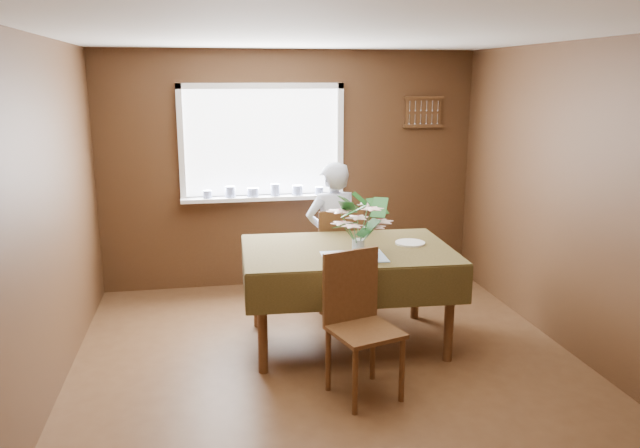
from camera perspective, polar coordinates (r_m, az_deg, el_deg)
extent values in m
plane|color=#4B2E19|center=(4.92, 1.21, -13.47)|extent=(4.50, 4.50, 0.00)
plane|color=white|center=(4.41, 1.38, 17.00)|extent=(4.50, 4.50, 0.00)
plane|color=brown|center=(6.68, -2.69, 4.95)|extent=(4.00, 0.00, 4.00)
plane|color=brown|center=(2.44, 12.40, -10.24)|extent=(4.00, 0.00, 4.00)
plane|color=brown|center=(4.54, -24.25, -0.16)|extent=(0.00, 4.50, 4.50)
plane|color=brown|center=(5.28, 23.06, 1.69)|extent=(0.00, 4.50, 4.50)
cube|color=white|center=(6.60, -5.31, 7.42)|extent=(1.60, 0.01, 1.10)
cube|color=white|center=(6.55, -5.40, 12.46)|extent=(1.72, 0.06, 0.06)
cube|color=white|center=(6.67, -5.19, 2.44)|extent=(1.72, 0.06, 0.06)
cube|color=white|center=(6.56, -12.59, 7.13)|extent=(0.06, 0.06, 1.22)
cube|color=white|center=(6.71, 1.84, 7.57)|extent=(0.06, 0.06, 1.22)
cube|color=white|center=(6.59, -5.13, 2.42)|extent=(1.72, 0.20, 0.04)
cylinder|color=white|center=(6.54, -10.26, 2.70)|extent=(0.09, 0.09, 0.08)
cylinder|color=white|center=(6.54, -8.20, 2.94)|extent=(0.11, 0.11, 0.12)
cylinder|color=white|center=(6.55, -6.15, 2.91)|extent=(0.12, 0.12, 0.09)
cylinder|color=white|center=(6.57, -4.11, 3.14)|extent=(0.10, 0.10, 0.13)
cylinder|color=white|center=(6.60, -2.08, 3.11)|extent=(0.11, 0.11, 0.10)
cylinder|color=white|center=(6.64, -0.08, 3.08)|extent=(0.09, 0.09, 0.08)
cube|color=#58361C|center=(6.95, 9.40, 10.08)|extent=(0.40, 0.03, 0.30)
cube|color=#58361C|center=(6.93, 9.49, 11.31)|extent=(0.44, 0.04, 0.03)
cube|color=#58361C|center=(6.94, 9.39, 8.83)|extent=(0.44, 0.04, 0.03)
cylinder|color=#58361C|center=(4.79, -5.28, -9.11)|extent=(0.08, 0.08, 0.78)
cylinder|color=#58361C|center=(5.07, 11.74, -8.07)|extent=(0.08, 0.08, 0.78)
cylinder|color=#58361C|center=(5.66, -5.76, -5.59)|extent=(0.08, 0.08, 0.78)
cylinder|color=#58361C|center=(5.89, 8.73, -4.90)|extent=(0.08, 0.08, 0.78)
cube|color=#58361C|center=(5.18, 2.53, -2.55)|extent=(1.69, 1.17, 0.04)
cube|color=#332912|center=(5.17, 2.53, -2.28)|extent=(1.76, 1.24, 0.01)
cube|color=#332912|center=(4.67, 3.83, -6.05)|extent=(1.71, 0.09, 0.31)
cube|color=#332912|center=(5.76, 1.45, -2.28)|extent=(1.71, 0.09, 0.31)
cube|color=#332912|center=(5.13, -6.96, -4.34)|extent=(0.06, 1.16, 0.31)
cube|color=#332912|center=(5.43, 11.45, -3.52)|extent=(0.06, 1.16, 0.31)
cube|color=#47A6CA|center=(4.91, 3.12, -3.01)|extent=(0.51, 0.38, 0.01)
cylinder|color=#58361C|center=(6.41, 2.35, -4.77)|extent=(0.04, 0.04, 0.46)
cylinder|color=#58361C|center=(6.30, -0.85, -5.07)|extent=(0.04, 0.04, 0.46)
cylinder|color=#58361C|center=(6.08, 3.49, -5.80)|extent=(0.04, 0.04, 0.46)
cylinder|color=#58361C|center=(5.97, 0.13, -6.14)|extent=(0.04, 0.04, 0.46)
cube|color=#58361C|center=(6.11, 1.29, -3.24)|extent=(0.48, 0.48, 0.03)
cube|color=#58361C|center=(5.86, 1.91, -1.22)|extent=(0.43, 0.08, 0.51)
cylinder|color=#58361C|center=(4.29, 3.23, -14.21)|extent=(0.04, 0.04, 0.47)
cylinder|color=#58361C|center=(4.47, 7.50, -13.09)|extent=(0.04, 0.04, 0.47)
cylinder|color=#58361C|center=(4.58, 0.75, -12.31)|extent=(0.04, 0.04, 0.47)
cylinder|color=#58361C|center=(4.75, 4.84, -11.36)|extent=(0.04, 0.04, 0.47)
cube|color=#58361C|center=(4.41, 4.13, -9.78)|extent=(0.55, 0.55, 0.03)
cube|color=#58361C|center=(4.48, 2.81, -5.62)|extent=(0.43, 0.16, 0.52)
imported|color=white|center=(5.95, 1.12, -1.22)|extent=(0.59, 0.44, 1.45)
cylinder|color=white|center=(4.97, 3.51, -2.11)|extent=(0.10, 0.10, 0.13)
cylinder|color=#33662D|center=(4.94, 3.53, -1.01)|extent=(0.06, 0.06, 0.09)
cylinder|color=white|center=(5.35, 8.24, -1.72)|extent=(0.33, 0.33, 0.01)
cube|color=silver|center=(4.95, 4.65, -2.82)|extent=(0.02, 0.20, 0.00)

